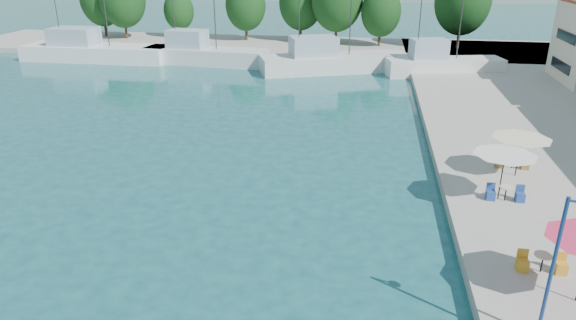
% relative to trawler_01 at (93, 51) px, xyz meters
% --- Properties ---
extents(quay_far, '(90.00, 16.00, 0.60)m').
position_rel_trawler_01_xyz_m(quay_far, '(23.05, 10.81, -0.77)').
color(quay_far, '#B0AB9F').
rests_on(quay_far, ground).
extents(trawler_01, '(17.53, 4.58, 10.20)m').
position_rel_trawler_01_xyz_m(trawler_01, '(0.00, 0.00, 0.00)').
color(trawler_01, white).
rests_on(trawler_01, ground).
extents(trawler_02, '(14.57, 5.03, 10.20)m').
position_rel_trawler_01_xyz_m(trawler_02, '(13.52, 0.19, 0.00)').
color(trawler_02, silver).
rests_on(trawler_02, ground).
extents(trawler_03, '(16.45, 9.67, 10.20)m').
position_rel_trawler_01_xyz_m(trawler_03, '(28.63, -1.66, 0.00)').
color(trawler_03, silver).
rests_on(trawler_03, ground).
extents(trawler_04, '(12.47, 5.65, 10.20)m').
position_rel_trawler_01_xyz_m(trawler_04, '(40.21, -1.71, 0.00)').
color(trawler_04, silver).
rests_on(trawler_04, ground).
extents(tree_03, '(4.28, 4.28, 6.34)m').
position_rel_trawler_01_xyz_m(tree_03, '(5.29, 15.42, 3.18)').
color(tree_03, '#3F2B19').
rests_on(tree_03, quay_far).
extents(tree_04, '(5.52, 5.52, 8.17)m').
position_rel_trawler_01_xyz_m(tree_04, '(15.49, 14.01, 4.24)').
color(tree_04, '#3F2B19').
rests_on(tree_04, quay_far).
extents(tree_05, '(5.98, 5.98, 8.85)m').
position_rel_trawler_01_xyz_m(tree_05, '(22.99, 15.05, 4.64)').
color(tree_05, '#3F2B19').
rests_on(tree_05, quay_far).
extents(tree_07, '(5.10, 5.10, 7.55)m').
position_rel_trawler_01_xyz_m(tree_07, '(33.81, 12.05, 3.89)').
color(tree_07, '#3F2B19').
rests_on(tree_07, quay_far).
extents(tree_08, '(6.94, 6.94, 10.28)m').
position_rel_trawler_01_xyz_m(tree_08, '(43.79, 12.18, 5.47)').
color(tree_08, '#3F2B19').
rests_on(tree_08, quay_far).
extents(umbrella_white, '(3.08, 3.08, 2.39)m').
position_rel_trawler_01_xyz_m(umbrella_white, '(39.61, -32.62, 1.67)').
color(umbrella_white, black).
rests_on(umbrella_white, quay_right).
extents(umbrella_cream, '(3.16, 3.16, 2.20)m').
position_rel_trawler_01_xyz_m(umbrella_cream, '(41.17, -29.44, 1.48)').
color(umbrella_cream, black).
rests_on(umbrella_cream, quay_right).
extents(cafe_table_01, '(1.82, 0.70, 0.76)m').
position_rel_trawler_01_xyz_m(cafe_table_01, '(39.88, -39.00, -0.18)').
color(cafe_table_01, black).
rests_on(cafe_table_01, quay_right).
extents(cafe_table_02, '(1.82, 0.70, 0.76)m').
position_rel_trawler_01_xyz_m(cafe_table_02, '(39.90, -32.77, -0.18)').
color(cafe_table_02, black).
rests_on(cafe_table_02, quay_right).
extents(cafe_table_03, '(1.82, 0.70, 0.76)m').
position_rel_trawler_01_xyz_m(cafe_table_03, '(41.23, -28.36, -0.18)').
color(cafe_table_03, black).
rests_on(cafe_table_03, quay_right).
extents(street_lamp, '(1.01, 0.46, 5.03)m').
position_rel_trawler_01_xyz_m(street_lamp, '(39.03, -42.92, 3.02)').
color(street_lamp, navy).
rests_on(street_lamp, quay_right).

